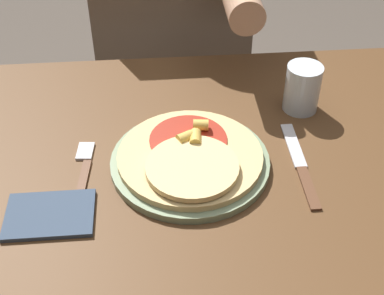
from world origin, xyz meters
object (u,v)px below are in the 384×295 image
object	(u,v)px
dining_table	(192,234)
drinking_glass	(302,88)
fork	(83,171)
person_diner	(173,17)
plate	(192,162)
knife	(300,165)
pizza	(192,157)

from	to	relation	value
dining_table	drinking_glass	xyz separation A→B (m)	(0.23, 0.19, 0.18)
fork	person_diner	distance (m)	0.64
plate	knife	xyz separation A→B (m)	(0.19, -0.02, -0.00)
plate	drinking_glass	world-z (taller)	drinking_glass
fork	drinking_glass	xyz separation A→B (m)	(0.41, 0.15, 0.04)
pizza	knife	xyz separation A→B (m)	(0.19, -0.01, -0.02)
dining_table	pizza	world-z (taller)	pizza
dining_table	pizza	size ratio (longest dim) A/B	3.84
dining_table	drinking_glass	distance (m)	0.35
fork	knife	distance (m)	0.38
fork	person_diner	bearing A→B (deg)	72.63
knife	drinking_glass	world-z (taller)	drinking_glass
dining_table	pizza	bearing A→B (deg)	84.40
knife	person_diner	world-z (taller)	person_diner
fork	person_diner	size ratio (longest dim) A/B	0.14
pizza	drinking_glass	xyz separation A→B (m)	(0.23, 0.16, 0.02)
plate	drinking_glass	size ratio (longest dim) A/B	2.91
plate	pizza	distance (m)	0.02
person_diner	fork	bearing A→B (deg)	-107.37
plate	knife	distance (m)	0.19
dining_table	pizza	xyz separation A→B (m)	(0.00, 0.04, 0.16)
drinking_glass	person_diner	size ratio (longest dim) A/B	0.08
dining_table	person_diner	bearing A→B (deg)	89.48
pizza	person_diner	size ratio (longest dim) A/B	0.20
dining_table	fork	world-z (taller)	fork
pizza	fork	xyz separation A→B (m)	(-0.19, 0.00, -0.02)
plate	fork	world-z (taller)	plate
dining_table	fork	bearing A→B (deg)	167.67
dining_table	person_diner	xyz separation A→B (m)	(0.01, 0.65, 0.11)
fork	knife	bearing A→B (deg)	-2.69
plate	person_diner	world-z (taller)	person_diner
drinking_glass	person_diner	world-z (taller)	person_diner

